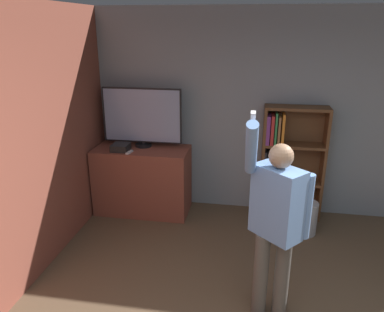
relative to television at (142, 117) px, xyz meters
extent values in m
cube|color=gray|center=(1.73, 0.28, 0.03)|extent=(6.75, 0.06, 2.70)
cube|color=brown|center=(-0.68, -1.30, 0.03)|extent=(0.06, 4.70, 2.70)
cube|color=brown|center=(0.00, -0.10, -0.86)|extent=(1.26, 0.59, 0.91)
cylinder|color=black|center=(0.00, 0.00, -0.39)|extent=(0.22, 0.22, 0.03)
cylinder|color=black|center=(0.00, 0.00, -0.35)|extent=(0.06, 0.06, 0.05)
cube|color=black|center=(0.00, 0.00, 0.02)|extent=(1.06, 0.04, 0.73)
cube|color=#8C9EC6|center=(0.00, -0.02, 0.02)|extent=(1.02, 0.01, 0.69)
cube|color=black|center=(-0.24, -0.23, -0.36)|extent=(0.21, 0.23, 0.09)
cube|color=white|center=(-0.10, -0.31, -0.40)|extent=(0.06, 0.14, 0.02)
cube|color=brown|center=(1.60, 0.09, -0.56)|extent=(0.04, 0.28, 1.51)
cube|color=brown|center=(2.37, 0.09, -0.56)|extent=(0.04, 0.28, 1.51)
cube|color=brown|center=(1.98, 0.22, -0.56)|extent=(0.80, 0.01, 1.51)
cube|color=brown|center=(1.98, 0.09, -1.30)|extent=(0.73, 0.28, 0.04)
cube|color=brown|center=(1.98, 0.09, -0.82)|extent=(0.73, 0.28, 0.04)
cube|color=brown|center=(1.98, 0.09, -0.31)|extent=(0.73, 0.28, 0.04)
cube|color=brown|center=(1.98, 0.09, 0.17)|extent=(0.73, 0.28, 0.04)
cube|color=#7A3889|center=(1.64, 0.06, -1.12)|extent=(0.04, 0.22, 0.35)
cube|color=beige|center=(1.69, 0.06, -1.09)|extent=(0.04, 0.23, 0.42)
cube|color=#2D569E|center=(1.74, 0.07, -1.16)|extent=(0.04, 0.24, 0.28)
cube|color=orange|center=(1.78, 0.05, -1.17)|extent=(0.03, 0.21, 0.26)
cube|color=#99663D|center=(1.82, 0.07, -1.13)|extent=(0.02, 0.25, 0.34)
cube|color=beige|center=(1.86, 0.08, -1.13)|extent=(0.03, 0.26, 0.35)
cube|color=#232328|center=(1.63, 0.07, -0.60)|extent=(0.03, 0.25, 0.40)
cube|color=#232328|center=(1.68, 0.06, -0.60)|extent=(0.04, 0.22, 0.40)
cube|color=#232328|center=(1.73, 0.07, -0.62)|extent=(0.03, 0.24, 0.36)
cube|color=#2D569E|center=(1.78, 0.08, -0.67)|extent=(0.02, 0.26, 0.26)
cube|color=#232328|center=(1.82, 0.07, -0.65)|extent=(0.04, 0.25, 0.30)
cube|color=#7A3889|center=(1.64, 0.06, -0.11)|extent=(0.04, 0.22, 0.37)
cube|color=red|center=(1.69, 0.07, -0.11)|extent=(0.04, 0.24, 0.38)
cube|color=#338447|center=(1.74, 0.06, -0.09)|extent=(0.03, 0.22, 0.41)
cube|color=#99663D|center=(1.78, 0.07, -0.11)|extent=(0.03, 0.26, 0.37)
cube|color=orange|center=(1.82, 0.05, -0.10)|extent=(0.03, 0.22, 0.40)
cylinder|color=#56514C|center=(1.59, -1.84, -0.92)|extent=(0.13, 0.13, 0.81)
cylinder|color=#56514C|center=(1.77, -1.84, -0.92)|extent=(0.13, 0.13, 0.81)
cube|color=#6B93D1|center=(1.68, -1.84, -0.21)|extent=(0.45, 0.44, 0.60)
sphere|color=#9E7556|center=(1.68, -1.84, 0.19)|extent=(0.20, 0.20, 0.20)
cylinder|color=#6B93D1|center=(1.91, -1.84, -0.23)|extent=(0.09, 0.09, 0.56)
cylinder|color=#6B93D1|center=(1.45, -1.95, 0.27)|extent=(0.09, 0.39, 0.51)
cube|color=white|center=(1.45, -2.01, 0.51)|extent=(0.04, 0.09, 0.14)
cylinder|color=#B7B7BC|center=(2.14, -0.35, -1.11)|extent=(0.30, 0.30, 0.41)
camera|label=1|loc=(1.46, -4.64, 1.15)|focal=35.00mm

